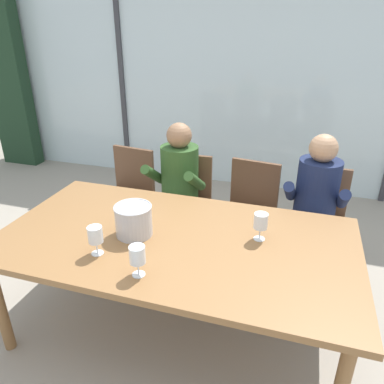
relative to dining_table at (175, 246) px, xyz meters
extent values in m
plane|color=#9E9384|center=(0.00, 1.00, -0.68)|extent=(14.00, 14.00, 0.00)
cube|color=silver|center=(0.00, 2.65, 0.62)|extent=(7.38, 0.03, 2.60)
cube|color=#38383D|center=(-1.66, 2.63, 0.62)|extent=(0.06, 0.06, 2.60)
cube|color=#477A38|center=(0.00, 5.67, 0.33)|extent=(13.38, 2.40, 2.02)
cube|color=#1E3823|center=(-3.34, 2.47, 0.62)|extent=(0.56, 0.20, 2.60)
cube|color=olive|center=(0.00, 0.00, 0.04)|extent=(2.18, 1.16, 0.04)
cylinder|color=olive|center=(-0.99, 0.48, -0.33)|extent=(0.07, 0.07, 0.70)
cylinder|color=olive|center=(0.99, 0.48, -0.33)|extent=(0.07, 0.07, 0.70)
cube|color=brown|center=(-0.84, 0.92, -0.22)|extent=(0.49, 0.49, 0.03)
cube|color=brown|center=(-0.81, 1.12, 0.00)|extent=(0.42, 0.09, 0.42)
cylinder|color=brown|center=(-1.05, 0.75, -0.46)|extent=(0.04, 0.04, 0.44)
cylinder|color=brown|center=(-0.67, 0.71, -0.46)|extent=(0.04, 0.04, 0.44)
cylinder|color=brown|center=(-1.00, 1.13, -0.46)|extent=(0.04, 0.04, 0.44)
cylinder|color=brown|center=(-0.63, 1.08, -0.46)|extent=(0.04, 0.04, 0.44)
cube|color=brown|center=(-0.25, 0.89, -0.22)|extent=(0.47, 0.47, 0.03)
cube|color=brown|center=(-0.26, 1.09, 0.00)|extent=(0.42, 0.06, 0.42)
cylinder|color=brown|center=(-0.42, 0.68, -0.46)|extent=(0.04, 0.04, 0.44)
cylinder|color=brown|center=(-0.04, 0.71, -0.46)|extent=(0.04, 0.04, 0.44)
cylinder|color=brown|center=(-0.45, 1.06, -0.46)|extent=(0.04, 0.04, 0.44)
cylinder|color=brown|center=(-0.07, 1.09, -0.46)|extent=(0.04, 0.04, 0.44)
cube|color=brown|center=(0.30, 0.90, -0.22)|extent=(0.50, 0.50, 0.03)
cube|color=brown|center=(0.33, 1.10, 0.00)|extent=(0.42, 0.09, 0.42)
cylinder|color=brown|center=(0.09, 0.74, -0.46)|extent=(0.04, 0.04, 0.44)
cylinder|color=brown|center=(0.47, 0.69, -0.46)|extent=(0.04, 0.04, 0.44)
cylinder|color=brown|center=(0.14, 1.12, -0.46)|extent=(0.04, 0.04, 0.44)
cylinder|color=brown|center=(0.52, 1.06, -0.46)|extent=(0.04, 0.04, 0.44)
cube|color=brown|center=(0.88, 0.92, -0.22)|extent=(0.44, 0.44, 0.03)
cube|color=brown|center=(0.88, 1.12, 0.00)|extent=(0.42, 0.04, 0.42)
cylinder|color=brown|center=(0.69, 0.73, -0.46)|extent=(0.04, 0.04, 0.44)
cylinder|color=brown|center=(1.07, 0.73, -0.46)|extent=(0.04, 0.04, 0.44)
cylinder|color=brown|center=(0.69, 1.11, -0.46)|extent=(0.04, 0.04, 0.44)
cylinder|color=brown|center=(1.07, 1.11, -0.46)|extent=(0.04, 0.04, 0.44)
cylinder|color=#2D5123|center=(-0.29, 0.93, 0.07)|extent=(0.35, 0.35, 0.52)
sphere|color=#936B4C|center=(-0.29, 0.93, 0.42)|extent=(0.21, 0.21, 0.21)
cube|color=#47423D|center=(-0.40, 0.74, -0.19)|extent=(0.16, 0.41, 0.13)
cube|color=#47423D|center=(-0.22, 0.72, -0.19)|extent=(0.16, 0.41, 0.13)
cylinder|color=#47423D|center=(-0.42, 0.54, -0.44)|extent=(0.10, 0.10, 0.47)
cylinder|color=#47423D|center=(-0.24, 0.53, -0.44)|extent=(0.10, 0.10, 0.47)
cylinder|color=#2D5123|center=(-0.49, 0.83, 0.10)|extent=(0.11, 0.33, 0.26)
cylinder|color=#2D5123|center=(-0.11, 0.80, 0.10)|extent=(0.11, 0.33, 0.26)
cylinder|color=#192347|center=(0.83, 0.93, 0.07)|extent=(0.34, 0.34, 0.52)
sphere|color=tan|center=(0.83, 0.93, 0.42)|extent=(0.21, 0.21, 0.21)
cube|color=#47423D|center=(0.73, 0.74, -0.19)|extent=(0.16, 0.41, 0.13)
cube|color=#47423D|center=(0.91, 0.73, -0.19)|extent=(0.16, 0.41, 0.13)
cylinder|color=#47423D|center=(0.71, 0.54, -0.44)|extent=(0.10, 0.10, 0.47)
cylinder|color=#47423D|center=(0.89, 0.53, -0.44)|extent=(0.10, 0.10, 0.47)
cylinder|color=#192347|center=(0.63, 0.82, 0.10)|extent=(0.10, 0.33, 0.26)
cylinder|color=#192347|center=(1.01, 0.80, 0.10)|extent=(0.10, 0.33, 0.26)
cylinder|color=#B7B7BC|center=(-0.25, -0.04, 0.16)|extent=(0.23, 0.23, 0.19)
torus|color=silver|center=(-0.25, -0.04, 0.25)|extent=(0.23, 0.23, 0.01)
cylinder|color=silver|center=(-0.36, -0.30, 0.07)|extent=(0.07, 0.07, 0.00)
cylinder|color=silver|center=(-0.36, -0.30, 0.11)|extent=(0.01, 0.01, 0.07)
cylinder|color=silver|center=(-0.36, -0.30, 0.19)|extent=(0.08, 0.08, 0.09)
cylinder|color=#E0D184|center=(-0.36, -0.30, 0.16)|extent=(0.07, 0.07, 0.04)
cylinder|color=silver|center=(-0.06, -0.41, 0.07)|extent=(0.07, 0.07, 0.00)
cylinder|color=silver|center=(-0.06, -0.41, 0.11)|extent=(0.01, 0.01, 0.07)
cylinder|color=silver|center=(-0.06, -0.41, 0.19)|extent=(0.08, 0.08, 0.09)
cylinder|color=maroon|center=(-0.06, -0.41, 0.16)|extent=(0.07, 0.07, 0.04)
cylinder|color=silver|center=(0.50, 0.13, 0.07)|extent=(0.07, 0.07, 0.00)
cylinder|color=silver|center=(0.50, 0.13, 0.11)|extent=(0.01, 0.01, 0.07)
cylinder|color=silver|center=(0.50, 0.13, 0.19)|extent=(0.08, 0.08, 0.09)
cylinder|color=#560C1E|center=(0.50, 0.13, 0.16)|extent=(0.07, 0.07, 0.04)
camera|label=1|loc=(0.67, -1.80, 1.26)|focal=34.24mm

